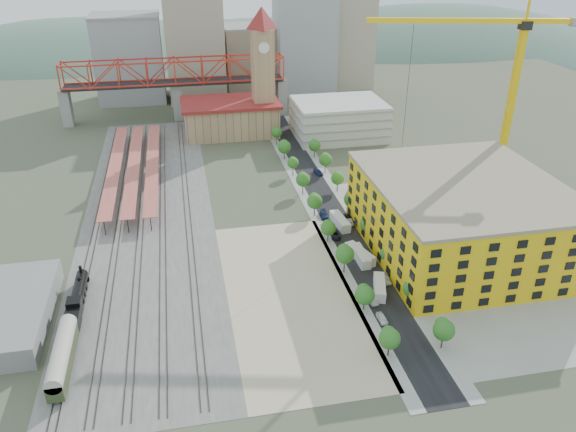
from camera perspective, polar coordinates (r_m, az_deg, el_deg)
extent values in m
plane|color=#474C38|center=(154.28, -0.67, -1.17)|extent=(400.00, 400.00, 0.00)
cube|color=#605E59|center=(168.16, -13.95, 0.52)|extent=(36.00, 165.00, 0.06)
cube|color=tan|center=(127.31, 0.21, -7.97)|extent=(28.00, 67.00, 0.06)
cube|color=black|center=(170.51, 3.68, 1.70)|extent=(12.00, 170.00, 0.06)
cube|color=gray|center=(169.28, 1.88, 1.54)|extent=(3.00, 170.00, 0.04)
cube|color=gray|center=(171.91, 5.46, 1.85)|extent=(3.00, 170.00, 0.04)
cube|color=gray|center=(152.06, 17.73, -3.04)|extent=(50.00, 90.00, 0.06)
cube|color=#382B23|center=(169.73, -18.90, 0.10)|extent=(0.12, 160.00, 0.18)
cube|color=#382B23|center=(169.51, -18.42, 0.14)|extent=(0.12, 160.00, 0.18)
cube|color=#382B23|center=(168.92, -16.89, 0.28)|extent=(0.12, 160.00, 0.18)
cube|color=#382B23|center=(168.75, -16.41, 0.33)|extent=(0.12, 160.00, 0.18)
cube|color=#382B23|center=(168.31, -14.87, 0.47)|extent=(0.12, 160.00, 0.18)
cube|color=#382B23|center=(168.20, -14.39, 0.51)|extent=(0.12, 160.00, 0.18)
cube|color=#382B23|center=(167.93, -12.84, 0.65)|extent=(0.12, 160.00, 0.18)
cube|color=#382B23|center=(167.86, -12.35, 0.70)|extent=(0.12, 160.00, 0.18)
cube|color=#382B23|center=(167.74, -10.46, 0.87)|extent=(0.12, 160.00, 0.18)
cube|color=#382B23|center=(167.74, -9.97, 0.91)|extent=(0.12, 160.00, 0.18)
cube|color=#C3694B|center=(192.69, -17.18, 4.89)|extent=(4.00, 80.00, 0.25)
cylinder|color=black|center=(193.42, -17.10, 4.34)|extent=(0.24, 0.24, 4.00)
cube|color=#C3694B|center=(192.09, -15.40, 5.07)|extent=(4.00, 80.00, 0.25)
cylinder|color=black|center=(192.83, -15.33, 4.52)|extent=(0.24, 0.24, 4.00)
cube|color=#C3694B|center=(191.68, -13.62, 5.24)|extent=(4.00, 80.00, 0.25)
cylinder|color=black|center=(192.41, -13.55, 4.69)|extent=(0.24, 0.24, 4.00)
cube|color=tan|center=(226.54, -5.86, 9.82)|extent=(36.00, 22.00, 12.00)
cube|color=maroon|center=(224.69, -5.94, 11.40)|extent=(38.00, 24.00, 1.20)
cube|color=tan|center=(222.38, -2.55, 13.35)|extent=(8.00, 8.00, 40.00)
pyramid|color=maroon|center=(217.34, -2.71, 20.53)|extent=(12.00, 12.00, 8.00)
cylinder|color=white|center=(215.44, -2.45, 16.70)|extent=(4.00, 0.30, 4.00)
cube|color=silver|center=(222.42, 5.18, 9.79)|extent=(34.00, 26.00, 14.00)
cube|color=gray|center=(251.40, -21.58, 10.19)|extent=(4.00, 6.00, 15.00)
cube|color=gray|center=(251.34, -0.65, 12.07)|extent=(4.00, 6.00, 15.00)
cube|color=gray|center=(247.31, -11.15, 11.31)|extent=(4.00, 6.00, 15.00)
cube|color=black|center=(245.29, -11.32, 13.10)|extent=(90.00, 9.00, 1.00)
cube|color=yellow|center=(146.54, 17.19, -0.15)|extent=(44.00, 50.00, 18.00)
cube|color=gray|center=(142.65, 17.70, 3.21)|extent=(44.60, 50.60, 0.80)
cube|color=#9EA0A3|center=(279.44, -15.78, 15.07)|extent=(30.00, 25.00, 38.00)
cube|color=#B2A58C|center=(272.68, -9.48, 16.92)|extent=(26.00, 22.00, 52.00)
cube|color=gray|center=(291.64, -3.97, 15.66)|extent=(24.00, 24.00, 30.00)
cube|color=#9EA0A3|center=(283.81, 1.71, 18.47)|extent=(28.00, 22.00, 60.00)
cube|color=#B2A58C|center=(296.07, 6.20, 17.13)|extent=(22.00, 20.00, 44.00)
cube|color=brown|center=(300.38, -6.97, 15.49)|extent=(20.00, 20.00, 26.00)
ellipsoid|color=#4C6B59|center=(421.65, -18.25, 6.29)|extent=(396.00, 216.00, 180.00)
ellipsoid|color=#4C6B59|center=(431.64, -1.80, 4.74)|extent=(484.00, 264.00, 220.00)
ellipsoid|color=#4C6B59|center=(457.68, 13.29, 8.29)|extent=(418.00, 228.00, 190.00)
cylinder|color=black|center=(133.00, -20.47, -6.96)|extent=(2.59, 12.45, 2.59)
cube|color=black|center=(127.39, -20.86, -8.57)|extent=(2.90, 3.11, 3.32)
cylinder|color=black|center=(136.35, -20.33, -5.10)|extent=(0.73, 0.73, 1.66)
sphere|color=black|center=(134.01, -20.46, -5.99)|extent=(1.04, 1.04, 1.04)
cone|color=black|center=(139.67, -20.02, -5.89)|extent=(2.70, 1.66, 2.70)
cube|color=black|center=(124.01, -21.09, -10.04)|extent=(2.90, 6.22, 2.90)
cube|color=#29331C|center=(114.80, -21.90, -13.33)|extent=(3.01, 18.67, 3.32)
cylinder|color=#ADA899|center=(113.72, -22.05, -12.65)|extent=(3.22, 18.67, 3.22)
cube|color=yellow|center=(173.50, 21.42, 9.08)|extent=(1.76, 1.76, 49.40)
cube|color=black|center=(168.07, 22.96, 17.41)|extent=(2.74, 2.74, 2.20)
cube|color=yellow|center=(161.94, 15.77, 18.57)|extent=(40.94, 10.73, 1.32)
cube|color=yellow|center=(170.30, 25.19, 17.49)|extent=(13.13, 4.27, 1.32)
cube|color=yellow|center=(167.41, 23.32, 19.24)|extent=(0.55, 0.55, 8.78)
cube|color=silver|center=(129.09, 9.28, -7.17)|extent=(5.03, 9.51, 2.52)
cube|color=silver|center=(139.90, 7.39, -4.05)|extent=(2.52, 9.38, 2.56)
cube|color=silver|center=(140.39, 7.31, -3.90)|extent=(5.45, 10.14, 2.69)
cube|color=silver|center=(155.11, 5.30, -0.57)|extent=(3.52, 9.96, 2.67)
imported|color=white|center=(120.85, 9.54, -10.23)|extent=(1.76, 4.03, 1.35)
imported|color=#9C9CA1|center=(126.05, 8.45, -8.32)|extent=(2.27, 4.82, 1.53)
imported|color=black|center=(149.75, 4.80, -1.91)|extent=(2.56, 5.13, 1.39)
imported|color=navy|center=(159.95, 3.65, 0.15)|extent=(2.71, 5.11, 1.41)
imported|color=silver|center=(132.98, 9.99, -6.39)|extent=(1.98, 4.22, 1.40)
imported|color=#9FA0A5|center=(156.63, 6.30, -0.61)|extent=(1.67, 4.12, 1.33)
imported|color=black|center=(157.64, 6.17, -0.35)|extent=(3.03, 5.90, 1.59)
imported|color=navy|center=(188.00, 3.09, 4.47)|extent=(2.72, 5.15, 1.42)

